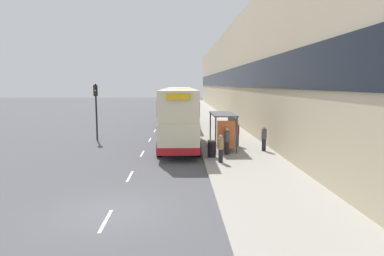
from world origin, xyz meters
The scene contains 24 objects.
ground_plane centered at (0.00, 0.00, 0.00)m, with size 220.00×220.00×0.00m, color #515156.
pavement centered at (6.50, 38.50, 0.07)m, with size 5.00×93.00×0.14m.
terrace_facade centered at (10.49, 38.50, 6.10)m, with size 3.10×93.00×12.21m.
lane_mark_0 centered at (0.00, -0.79, 0.01)m, with size 0.12×2.00×0.01m.
lane_mark_1 centered at (0.00, 4.96, 0.01)m, with size 0.12×2.00×0.01m.
lane_mark_2 centered at (0.00, 10.70, 0.01)m, with size 0.12×2.00×0.01m.
lane_mark_3 centered at (0.00, 16.45, 0.01)m, with size 0.12×2.00×0.01m.
lane_mark_4 centered at (0.00, 22.19, 0.01)m, with size 0.12×2.00×0.01m.
lane_mark_5 centered at (0.00, 27.94, 0.01)m, with size 0.12×2.00×0.01m.
lane_mark_6 centered at (0.00, 33.68, 0.01)m, with size 0.12×2.00×0.01m.
lane_mark_7 centered at (0.00, 39.42, 0.01)m, with size 0.12×2.00×0.01m.
bus_shelter centered at (5.77, 11.59, 1.88)m, with size 1.60×4.20×2.48m.
double_decker_bus_near centered at (2.47, 12.97, 2.28)m, with size 2.85×10.73×4.30m.
double_decker_bus_ahead centered at (2.48, 25.87, 2.29)m, with size 2.85×11.24×4.30m.
car_0 centered at (2.86, 70.33, 0.89)m, with size 2.03×4.53×1.80m.
car_1 centered at (2.63, 37.90, 0.88)m, with size 2.01×4.37×1.77m.
car_2 centered at (1.93, 55.80, 0.88)m, with size 2.01×3.83×1.79m.
pedestrian_at_shelter centered at (6.64, 15.23, 0.95)m, with size 0.32×0.32×1.59m.
pedestrian_1 centered at (8.30, 10.73, 1.02)m, with size 0.34×0.34×1.73m.
pedestrian_2 centered at (6.75, 12.60, 1.05)m, with size 0.35×0.35×1.79m.
pedestrian_3 centered at (5.60, 9.63, 1.03)m, with size 0.35×0.35×1.75m.
pedestrian_4 centered at (4.93, 7.35, 0.97)m, with size 0.32×0.32×1.63m.
litter_bin centered at (4.55, 8.84, 0.67)m, with size 0.55×0.55×1.05m.
traffic_light_far_kerb centered at (-4.40, 16.47, 3.17)m, with size 0.30×0.32×4.71m.
Camera 1 is at (2.58, -12.14, 4.67)m, focal length 32.00 mm.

